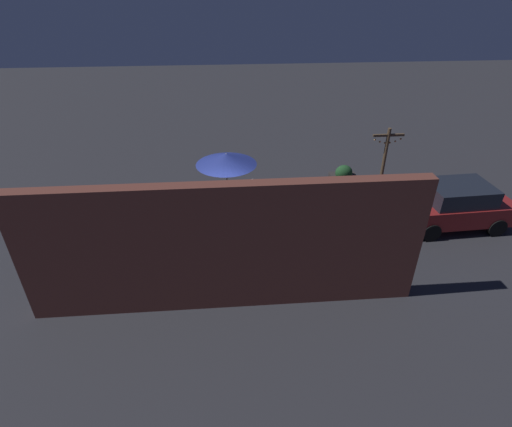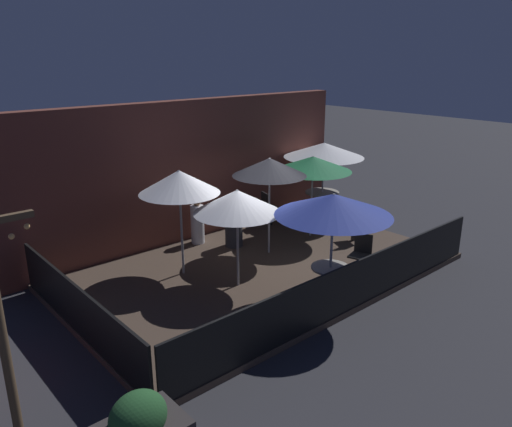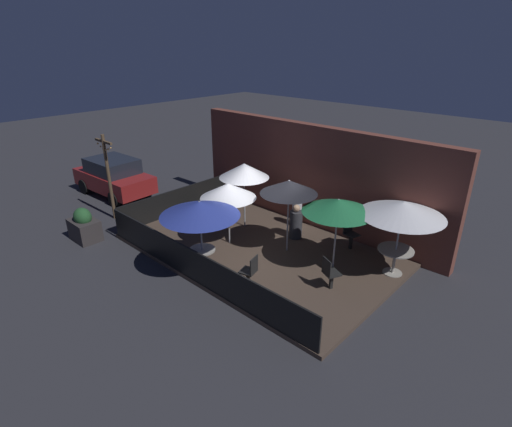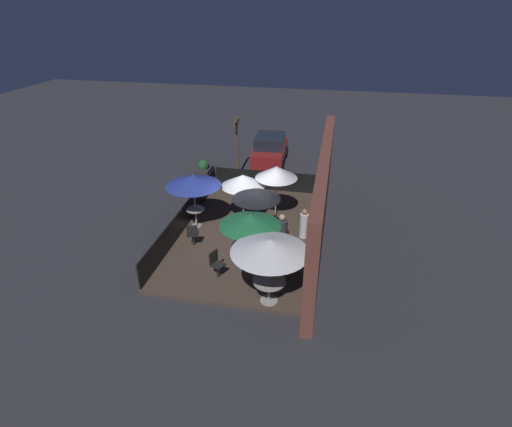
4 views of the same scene
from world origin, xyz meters
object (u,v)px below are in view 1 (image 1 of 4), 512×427
Objects in this scene: patio_umbrella_2 at (253,186)px; patio_chair_2 at (136,226)px; patron_1 at (212,255)px; planter_box at (343,180)px; patio_umbrella_1 at (226,159)px; dining_table_0 at (92,260)px; patio_chair_0 at (150,270)px; parked_car_0 at (455,205)px; patio_chair_1 at (187,203)px; patio_umbrella_5 at (141,203)px; patio_umbrella_4 at (274,197)px; patron_0 at (232,270)px; patio_umbrella_3 at (197,193)px; light_post at (383,166)px; patio_umbrella_0 at (81,219)px; dining_table_1 at (228,194)px.

patio_umbrella_2 reaches higher than patio_chair_2.
patron_1 is 7.10m from planter_box.
patio_umbrella_1 reaches higher than dining_table_0.
patio_chair_2 is 8.32m from planter_box.
patio_chair_0 is 0.25× the size of parked_car_0.
patio_chair_1 is at bearing 156.06° from patio_chair_2.
planter_box is at bearing -150.92° from patio_umbrella_5.
patio_umbrella_4 is 2.40m from patron_0.
parked_car_0 is (-8.76, -1.01, -1.40)m from patio_umbrella_3.
patio_umbrella_4 is 5.52m from dining_table_0.
patio_chair_1 is at bearing -86.36° from patio_chair_0.
patio_chair_2 is at bearing 21.03° from planter_box.
patron_1 is at bearing 111.91° from patio_umbrella_3.
patio_umbrella_1 is 1.07× the size of patio_umbrella_2.
patio_umbrella_4 is at bearing 98.87° from patio_chair_2.
patio_umbrella_2 reaches higher than dining_table_0.
patio_umbrella_1 is at bearing -103.10° from patio_chair_0.
patron_1 reaches higher than dining_table_0.
light_post is (-7.09, -0.05, 1.18)m from patio_chair_1.
patio_umbrella_0 is 3.73m from patron_1.
patio_umbrella_1 reaches higher than patio_umbrella_0.
patio_umbrella_0 is 12.06m from parked_car_0.
patio_umbrella_4 is at bearing -172.95° from dining_table_0.
planter_box reaches higher than dining_table_1.
patio_umbrella_1 is at bearing 61.29° from patron_1.
patron_0 is (-3.07, 2.58, 0.04)m from patio_chair_2.
patron_0 is at bearing 90.26° from patio_umbrella_1.
patio_chair_0 is 1.01× the size of patio_chair_1.
dining_table_0 is 5.41m from dining_table_1.
patio_umbrella_1 is 1.92× the size of planter_box.
patio_umbrella_3 reaches higher than patio_chair_2.
patio_chair_1 is at bearing -113.41° from patio_umbrella_5.
light_post is at bearing -32.92° from parked_car_0.
patio_umbrella_5 is 8.50m from light_post.
patio_umbrella_3 is 1.94× the size of patron_0.
patio_umbrella_4 reaches higher than patio_chair_0.
patio_umbrella_1 is at bearing 14.41° from planter_box.
patio_umbrella_1 is at bearing -65.85° from patio_umbrella_2.
parked_car_0 is (-2.26, 1.32, -0.98)m from light_post.
patron_0 is at bearing 170.52° from dining_table_0.
patio_umbrella_1 reaches higher than patron_1.
patio_umbrella_5 is at bearing 17.12° from patio_umbrella_2.
light_post is (-9.56, -3.35, -0.29)m from patio_umbrella_0.
patron_1 is at bearing 81.58° from dining_table_1.
parked_car_0 reaches higher than dining_table_1.
patio_chair_0 is at bearing -116.67° from patio_chair_1.
patio_umbrella_4 is 2.45× the size of patio_chair_1.
patio_umbrella_4 is 2.99× the size of dining_table_1.
patio_umbrella_0 is 2.29m from patio_chair_0.
patio_chair_2 is at bearing 124.24° from patron_1.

